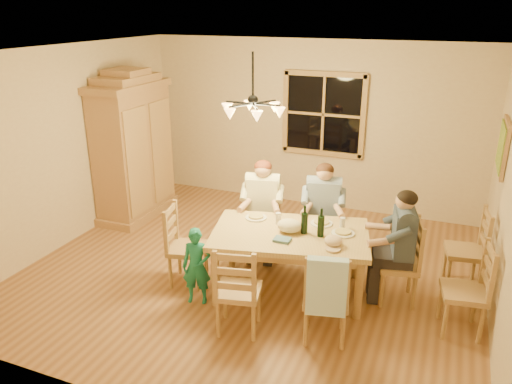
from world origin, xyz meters
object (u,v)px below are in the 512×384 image
at_px(armoire, 134,151).
at_px(chair_spare_front, 461,305).
at_px(chair_end_left, 188,260).
at_px(wine_bottle_a, 304,220).
at_px(chair_spare_back, 463,263).
at_px(chair_near_right, 325,312).
at_px(chandelier, 253,108).
at_px(child, 197,266).
at_px(adult_woman, 263,197).
at_px(dining_table, 290,240).
at_px(wine_bottle_b, 321,223).
at_px(chair_far_right, 321,239).
at_px(adult_slate_man, 402,233).
at_px(chair_far_left, 263,235).
at_px(chair_end_right, 397,276).
at_px(chair_near_left, 239,304).
at_px(adult_plaid_man, 323,201).

xyz_separation_m(armoire, chair_spare_front, (4.87, -1.39, -0.75)).
distance_m(armoire, chair_end_left, 2.52).
bearing_deg(wine_bottle_a, chair_spare_back, 26.08).
bearing_deg(chair_end_left, chair_near_right, 63.43).
bearing_deg(chair_spare_front, chair_end_left, 84.02).
distance_m(chandelier, armoire, 2.82).
bearing_deg(child, adult_woman, 62.17).
relative_size(dining_table, wine_bottle_b, 5.92).
relative_size(chair_far_right, chair_near_right, 1.00).
xyz_separation_m(chair_end_left, adult_woman, (0.58, 0.98, 0.54)).
xyz_separation_m(chair_end_left, adult_slate_man, (2.38, 0.54, 0.54)).
bearing_deg(dining_table, chair_far_right, 80.41).
bearing_deg(wine_bottle_b, adult_slate_man, 16.06).
relative_size(chair_far_left, adult_woman, 1.13).
bearing_deg(chair_spare_back, chair_far_left, 85.31).
relative_size(chair_far_right, wine_bottle_a, 3.00).
height_order(chair_end_right, wine_bottle_b, wine_bottle_b).
bearing_deg(chair_far_right, chair_near_right, 93.37).
bearing_deg(chair_far_left, chair_end_right, 153.43).
height_order(chair_end_right, adult_woman, adult_woman).
relative_size(chair_near_left, chair_near_right, 1.00).
height_order(chair_end_right, child, chair_end_right).
bearing_deg(chair_end_right, chair_far_left, 63.43).
xyz_separation_m(child, chair_spare_front, (2.76, 0.53, -0.15)).
height_order(armoire, wine_bottle_a, armoire).
height_order(chair_far_left, wine_bottle_b, wine_bottle_b).
height_order(wine_bottle_b, chair_spare_front, wine_bottle_b).
bearing_deg(chair_near_right, child, 163.10).
relative_size(armoire, adult_plaid_man, 2.63).
distance_m(chandelier, chair_near_left, 2.17).
xyz_separation_m(chandelier, chair_spare_front, (2.45, -0.37, -1.77)).
distance_m(chair_near_left, wine_bottle_a, 1.20).
xyz_separation_m(chair_end_left, child, (0.30, -0.33, 0.15)).
bearing_deg(chandelier, wine_bottle_b, -16.14).
height_order(chandelier, adult_slate_man, chandelier).
bearing_deg(chair_end_left, chair_end_right, 90.00).
distance_m(chair_spare_front, chair_spare_back, 0.96).
distance_m(chandelier, chair_near_right, 2.36).
distance_m(chair_near_left, chair_spare_back, 2.77).
height_order(adult_plaid_man, chair_spare_front, adult_plaid_man).
bearing_deg(chair_near_left, child, 142.06).
xyz_separation_m(dining_table, adult_woman, (-0.61, 0.71, 0.18)).
height_order(dining_table, chair_end_left, chair_end_left).
bearing_deg(wine_bottle_a, chair_far_left, 138.48).
bearing_deg(adult_plaid_man, chair_near_left, 64.80).
height_order(chair_near_left, wine_bottle_b, wine_bottle_b).
height_order(armoire, dining_table, armoire).
height_order(chair_end_right, chair_spare_front, same).
relative_size(chair_end_right, child, 1.10).
xyz_separation_m(dining_table, chair_spare_back, (1.87, 0.88, -0.36)).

